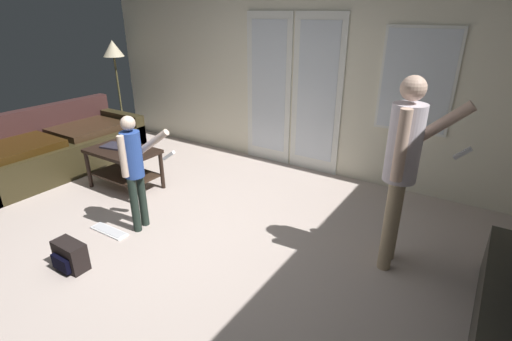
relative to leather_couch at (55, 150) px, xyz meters
The scene contains 12 objects.
ground_plane 2.58m from the leather_couch, ahead, with size 6.38×4.85×0.02m, color #BBA99F.
wall_back_with_doors 3.43m from the leather_couch, 37.64° to the left, with size 6.38×0.09×2.84m.
leather_couch is the anchor object (origin of this frame).
coffee_table 1.29m from the leather_couch, ahead, with size 0.86×0.55×0.51m.
person_adult 4.53m from the leather_couch, ahead, with size 0.59×0.47×1.64m.
person_child 2.27m from the leather_couch, 10.72° to the right, with size 0.46×0.38×1.18m.
floor_lamp 1.85m from the leather_couch, 103.99° to the left, with size 0.33×0.33×1.62m.
backpack 2.51m from the leather_couch, 28.81° to the right, with size 0.31×0.19×0.25m.
loose_keyboard 2.10m from the leather_couch, 18.54° to the right, with size 0.44×0.14×0.02m.
laptop_closed 1.19m from the leather_couch, ahead, with size 0.36×0.23×0.02m, color #2F2B38.
cup_near_edge 1.62m from the leather_couch, ahead, with size 0.08×0.08×0.09m, color #1C519C.
tv_remote_black 1.48m from the leather_couch, ahead, with size 0.17×0.05×0.02m, color black.
Camera 1 is at (2.48, -2.18, 2.07)m, focal length 26.53 mm.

